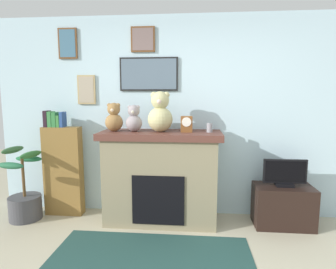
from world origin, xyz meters
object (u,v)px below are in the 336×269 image
Objects in this scene: teddy_bear_brown at (160,114)px; teddy_bear_cream at (134,120)px; teddy_bear_grey at (114,118)px; fireplace at (161,176)px; potted_plant at (25,198)px; bookshelf at (63,168)px; television at (285,174)px; tv_stand at (283,206)px; candle_jar at (210,128)px; mantel_clock at (187,124)px.

teddy_bear_cream is at bearing 179.96° from teddy_bear_brown.
fireplace is at bearing 1.80° from teddy_bear_grey.
potted_plant is 1.55m from teddy_bear_grey.
teddy_bear_brown is at bearing 3.52° from potted_plant.
teddy_bear_brown reaches higher than teddy_bear_cream.
teddy_bear_cream is at bearing -6.11° from bookshelf.
television is at bearing 0.12° from teddy_bear_grey.
candle_jar is (-0.90, -0.01, 0.95)m from tv_stand.
television is at bearing 0.26° from candle_jar.
bookshelf is 1.19m from teddy_bear_cream.
potted_plant is 8.51× the size of candle_jar.
television is 1.56× the size of teddy_bear_cream.
tv_stand is 1.40× the size of teddy_bear_brown.
candle_jar is 0.58× the size of mantel_clock.
teddy_bear_brown is (-0.60, -0.00, 0.16)m from candle_jar.
teddy_bear_cream is at bearing 4.33° from potted_plant.
teddy_bear_brown is (-1.50, -0.01, 1.11)m from tv_stand.
fireplace is 1.57× the size of potted_plant.
television is 1.32m from mantel_clock.
mantel_clock is (1.63, -0.11, 0.61)m from bookshelf.
teddy_bear_brown is (0.32, -0.00, 0.07)m from teddy_bear_cream.
bookshelf reaches higher than candle_jar.
tv_stand is 2.32m from teddy_bear_grey.
mantel_clock is at bearing -3.45° from fireplace.
potted_plant is at bearing -178.00° from tv_stand.
potted_plant reaches higher than television.
teddy_bear_cream is 0.66× the size of teddy_bear_brown.
teddy_bear_cream is (-1.82, -0.01, 1.04)m from tv_stand.
potted_plant is 2.27m from mantel_clock.
teddy_bear_cream is (-1.82, -0.00, 0.64)m from television.
candle_jar is 0.62m from teddy_bear_brown.
television is at bearing 0.14° from teddy_bear_cream.
teddy_bear_grey reaches higher than candle_jar.
teddy_bear_brown is at bearing -0.02° from teddy_bear_grey.
mantel_clock is at bearing -0.09° from teddy_bear_cream.
teddy_bear_grey is at bearing -179.99° from teddy_bear_cream.
teddy_bear_grey reaches higher than bookshelf.
teddy_bear_grey is at bearing 179.94° from mantel_clock.
fireplace is 4.21× the size of teddy_bear_grey.
mantel_clock is at bearing -3.74° from bookshelf.
potted_plant is at bearing -175.89° from fireplace.
tv_stand is at bearing 90.00° from television.
candle_jar reaches higher than potted_plant.
teddy_bear_grey is 0.72× the size of teddy_bear_brown.
fireplace is 0.86m from candle_jar.
fireplace is 3.02× the size of teddy_bear_brown.
tv_stand is (2.81, -0.10, -0.38)m from bookshelf.
potted_plant is at bearing -175.67° from teddy_bear_cream.
potted_plant is at bearing -177.05° from mantel_clock.
candle_jar is 0.28m from mantel_clock.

